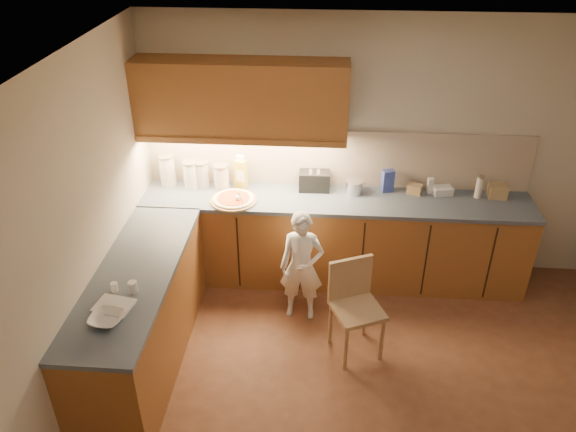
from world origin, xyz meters
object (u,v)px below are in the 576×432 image
object	(u,v)px
pizza_on_board	(234,200)
toaster	(314,181)
oil_jug	(241,173)
wooden_chair	(354,301)
child	(302,267)

from	to	relation	value
pizza_on_board	toaster	size ratio (longest dim) A/B	1.46
oil_jug	toaster	distance (m)	0.73
wooden_chair	toaster	xyz separation A→B (m)	(-0.39, 1.19, 0.51)
oil_jug	child	bearing A→B (deg)	-50.49
child	wooden_chair	size ratio (longest dim) A/B	1.26
child	oil_jug	world-z (taller)	oil_jug
child	oil_jug	distance (m)	1.15
child	oil_jug	bearing A→B (deg)	131.63
child	toaster	bearing A→B (deg)	86.65
child	pizza_on_board	bearing A→B (deg)	146.32
wooden_chair	toaster	bearing A→B (deg)	85.05
pizza_on_board	child	world-z (taller)	pizza_on_board
pizza_on_board	wooden_chair	size ratio (longest dim) A/B	0.51
pizza_on_board	oil_jug	world-z (taller)	oil_jug
pizza_on_board	toaster	distance (m)	0.82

